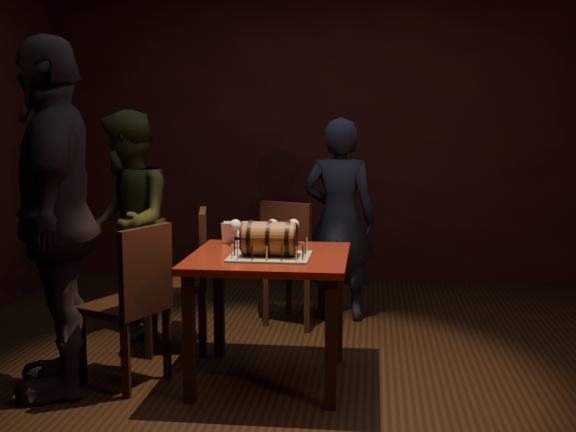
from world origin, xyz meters
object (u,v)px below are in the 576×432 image
Objects in this scene: person_left_rear at (127,224)px; chair_left_rear at (188,272)px; wine_glass_right at (293,226)px; person_back at (339,219)px; pub_table at (269,273)px; chair_back at (292,256)px; barrel_cake at (270,239)px; wine_glass_left at (235,226)px; person_left_front at (56,218)px; pint_of_ale at (247,235)px; chair_left_front at (134,297)px; wine_glass_mid at (272,226)px.

chair_left_rear is at bearing 43.21° from person_left_rear.
person_back is at bearing 77.33° from wine_glass_right.
pub_table is 1.11m from chair_back.
wine_glass_left is at bearing 126.29° from barrel_cake.
wine_glass_left is at bearing 103.05° from person_left_front.
person_left_front reaches higher than pint_of_ale.
wine_glass_right is at bearing 85.17° from person_back.
chair_left_front is at bearing 62.31° from person_back.
pint_of_ale is 0.08× the size of person_left_front.
chair_left_front reaches higher than wine_glass_left.
wine_glass_right is 1.39m from person_left_front.
wine_glass_left and wine_glass_right have the same top height.
pint_of_ale is (-0.27, -0.08, -0.05)m from wine_glass_right.
person_back is at bearing 94.15° from person_left_rear.
pub_table is at bearing 37.18° from person_left_rear.
barrel_cake reaches higher than chair_left_front.
chair_left_front is at bearing 2.65° from person_left_rear.
pub_table is 0.78m from chair_left_front.
person_back is 0.97× the size of person_left_rear.
chair_left_rear is at bearing 50.35° from person_back.
person_left_front is at bearing -151.75° from pint_of_ale.
person_left_front is at bearing -20.01° from person_left_rear.
person_left_rear is at bearing 150.70° from pint_of_ale.
wine_glass_right is 1.29m from person_left_rear.
chair_left_front is 0.62m from person_left_front.
chair_left_front is (-0.75, -0.17, -0.12)m from pub_table.
pub_table is 0.38m from wine_glass_mid.
pub_table is 0.43m from wine_glass_left.
person_left_rear is (-1.45, -0.59, 0.03)m from person_back.
person_left_front reaches higher than pub_table.
chair_left_rear reaches higher than wine_glass_left.
person_left_front is (-0.98, -0.52, 0.16)m from pint_of_ale.
chair_back reaches higher than pub_table.
chair_back is at bearing 72.88° from wine_glass_left.
pint_of_ale is 1.23m from person_back.
wine_glass_mid is at bearing 9.83° from wine_glass_left.
wine_glass_mid is 0.11× the size of person_back.
pint_of_ale is at bearing 125.02° from pub_table.
barrel_cake is 1.49m from person_back.
barrel_cake is at bearing 34.48° from person_left_rear.
person_left_front reaches higher than barrel_cake.
person_left_rear is at bearing 145.32° from pub_table.
chair_back and chair_left_rear have the same top height.
wine_glass_right is 0.17× the size of chair_left_rear.
barrel_cake is at bearing 80.96° from person_left_front.
chair_left_front is (-0.86, -0.49, -0.35)m from wine_glass_right.
person_left_front is at bearing -163.26° from chair_left_front.
chair_left_rear is at bearing 136.80° from barrel_cake.
person_left_rear is (-1.09, 0.46, -0.08)m from wine_glass_mid.
chair_left_front is 0.47× the size of person_left_front.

